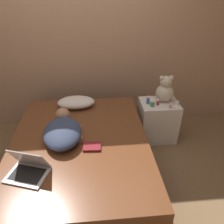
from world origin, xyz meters
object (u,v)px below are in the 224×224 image
Objects in this scene: laptop at (28,169)px; bottle_green at (152,103)px; bottle_red at (158,102)px; book at (92,147)px; person_lying at (63,130)px; bottle_blue at (148,100)px; bottle_pink at (170,106)px; teddy_bear at (165,90)px; bottle_white at (177,103)px; pillow at (76,102)px.

laptop reaches higher than bottle_green.
bottle_red reaches higher than book.
person_lying is 7.08× the size of bottle_blue.
bottle_blue is at bearing 149.63° from bottle_pink.
teddy_bear is 6.08× the size of bottle_white.
bottle_red is (-0.11, -0.10, -0.12)m from teddy_bear.
pillow is at bearing 169.99° from bottle_pink.
bottle_pink is 0.36× the size of book.
pillow is at bearing 174.16° from bottle_red.
person_lying is 3.96× the size of book.
bottle_red is (1.16, 0.52, -0.01)m from person_lying.
pillow is at bearing 172.09° from bottle_green.
teddy_bear is 3.50× the size of bottle_blue.
bottle_white is (1.30, -0.15, -0.00)m from pillow.
bottle_white is at bearing -2.26° from bottle_green.
bottle_white reaches higher than book.
teddy_bear is at bearing 20.78° from person_lying.
bottle_red reaches higher than bottle_pink.
pillow reaches higher than bottle_white.
bottle_white is (1.41, 0.48, -0.02)m from person_lying.
bottle_green is at bearing -161.88° from bottle_red.
person_lying is 1.49m from bottle_white.
bottle_white is at bearing 28.64° from bottle_pink.
laptop is at bearing -149.48° from bottle_pink.
book is (-0.74, -0.77, -0.08)m from bottle_blue.
laptop is 6.71× the size of bottle_white.
teddy_bear is at bearing 54.57° from laptop.
pillow reaches higher than book.
person_lying is at bearing 145.66° from book.
bottle_red is at bearing 18.83° from person_lying.
bottle_red is at bearing 170.70° from bottle_white.
bottle_green reaches higher than bottle_red.
person_lying is 1.36m from bottle_pink.
bottle_blue is (1.04, 0.57, 0.00)m from person_lying.
teddy_bear is 4.25× the size of bottle_green.
bottle_white is (1.65, 0.97, 0.01)m from laptop.
teddy_bear is 5.51× the size of bottle_pink.
bottle_blue is (0.94, -0.06, 0.02)m from pillow.
bottle_green is 1.10× the size of bottle_red.
bottle_white is (0.11, 0.06, -0.00)m from bottle_pink.
book is (-0.78, -0.70, -0.07)m from bottle_green.
bottle_pink is at bearing 48.86° from laptop.
bottle_blue is at bearing 166.66° from bottle_white.
laptop is 1.65m from bottle_green.
teddy_bear is (1.16, -0.01, 0.13)m from pillow.
person_lying is 1.18m from bottle_blue.
bottle_blue is at bearing 46.06° from book.
laptop reaches higher than bottle_red.
laptop is 0.62m from book.
pillow is 2.62× the size of book.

